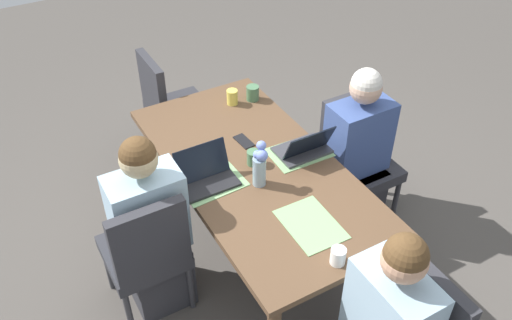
{
  "coord_description": "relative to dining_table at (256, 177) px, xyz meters",
  "views": [
    {
      "loc": [
        2.15,
        -1.22,
        2.78
      ],
      "look_at": [
        0.0,
        0.0,
        0.78
      ],
      "focal_mm": 38.23,
      "sensor_mm": 36.0,
      "label": 1
    }
  ],
  "objects": [
    {
      "name": "ground_plane",
      "position": [
        0.0,
        0.0,
        -0.65
      ],
      "size": [
        10.0,
        10.0,
        0.0
      ],
      "primitive_type": "plane",
      "color": "#4C4742"
    },
    {
      "name": "person_near_left_near",
      "position": [
        0.01,
        -0.68,
        -0.13
      ],
      "size": [
        0.36,
        0.4,
        1.19
      ],
      "color": "#2D2D33",
      "rests_on": "ground_plane"
    },
    {
      "name": "placemat_near_left_near",
      "position": [
        0.01,
        -0.29,
        0.08
      ],
      "size": [
        0.28,
        0.37,
        0.0
      ],
      "primitive_type": "cube",
      "rotation": [
        0.0,
        0.0,
        1.62
      ],
      "color": "#7FAD70",
      "rests_on": "dining_table"
    },
    {
      "name": "coffee_mug_centre_right",
      "position": [
        -0.65,
        0.34,
        0.13
      ],
      "size": [
        0.09,
        0.09,
        0.1
      ],
      "primitive_type": "cylinder",
      "color": "#47704C",
      "rests_on": "dining_table"
    },
    {
      "name": "placemat_head_right_left_far",
      "position": [
        0.55,
        0.02,
        0.08
      ],
      "size": [
        0.36,
        0.27,
        0.0
      ],
      "primitive_type": "cube",
      "rotation": [
        0.0,
        0.0,
        3.13
      ],
      "color": "#7FAD70",
      "rests_on": "dining_table"
    },
    {
      "name": "dining_table",
      "position": [
        0.0,
        0.0,
        0.0
      ],
      "size": [
        1.84,
        0.91,
        0.73
      ],
      "color": "brown",
      "rests_on": "ground_plane"
    },
    {
      "name": "coffee_mug_centre_left",
      "position": [
        -0.03,
        -0.0,
        0.13
      ],
      "size": [
        0.08,
        0.08,
        0.09
      ],
      "primitive_type": "cylinder",
      "color": "#47704C",
      "rests_on": "dining_table"
    },
    {
      "name": "laptop_far_left_mid",
      "position": [
        0.04,
        0.31,
        0.12
      ],
      "size": [
        0.22,
        0.32,
        0.2
      ],
      "color": "#38383D",
      "rests_on": "dining_table"
    },
    {
      "name": "flower_vase",
      "position": [
        0.14,
        -0.06,
        0.22
      ],
      "size": [
        0.09,
        0.08,
        0.29
      ],
      "color": "#8EA8B7",
      "rests_on": "dining_table"
    },
    {
      "name": "placemat_far_left_mid",
      "position": [
        0.02,
        0.29,
        0.08
      ],
      "size": [
        0.27,
        0.37,
        0.0
      ],
      "primitive_type": "cube",
      "rotation": [
        0.0,
        0.0,
        -1.6
      ],
      "color": "#7FAD70",
      "rests_on": "dining_table"
    },
    {
      "name": "laptop_near_left_near",
      "position": [
        -0.02,
        -0.31,
        0.13
      ],
      "size": [
        0.22,
        0.32,
        0.2
      ],
      "color": "black",
      "rests_on": "dining_table"
    },
    {
      "name": "chair_near_left_near",
      "position": [
        0.09,
        -0.74,
        -0.15
      ],
      "size": [
        0.44,
        0.44,
        0.9
      ],
      "color": "#2D2D33",
      "rests_on": "ground_plane"
    },
    {
      "name": "coffee_mug_near_right",
      "position": [
        -0.67,
        0.19,
        0.13
      ],
      "size": [
        0.08,
        0.08,
        0.1
      ],
      "primitive_type": "cylinder",
      "color": "#DBC64C",
      "rests_on": "dining_table"
    },
    {
      "name": "person_far_left_mid",
      "position": [
        0.03,
        0.74,
        -0.13
      ],
      "size": [
        0.36,
        0.4,
        1.19
      ],
      "color": "#2D2D33",
      "rests_on": "ground_plane"
    },
    {
      "name": "chair_head_left_right_near",
      "position": [
        -1.23,
        -0.06,
        -0.15
      ],
      "size": [
        0.44,
        0.44,
        0.9
      ],
      "color": "#2D2D33",
      "rests_on": "ground_plane"
    },
    {
      "name": "coffee_mug_near_left",
      "position": [
        0.83,
        -0.01,
        0.13
      ],
      "size": [
        0.08,
        0.08,
        0.09
      ],
      "primitive_type": "cylinder",
      "color": "white",
      "rests_on": "dining_table"
    },
    {
      "name": "chair_far_left_mid",
      "position": [
        -0.04,
        0.8,
        -0.15
      ],
      "size": [
        0.44,
        0.44,
        0.9
      ],
      "color": "#2D2D33",
      "rests_on": "ground_plane"
    },
    {
      "name": "phone_black",
      "position": [
        -0.25,
        0.05,
        0.09
      ],
      "size": [
        0.16,
        0.08,
        0.01
      ],
      "primitive_type": "cube",
      "rotation": [
        0.0,
        0.0,
        0.08
      ],
      "color": "black",
      "rests_on": "dining_table"
    }
  ]
}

